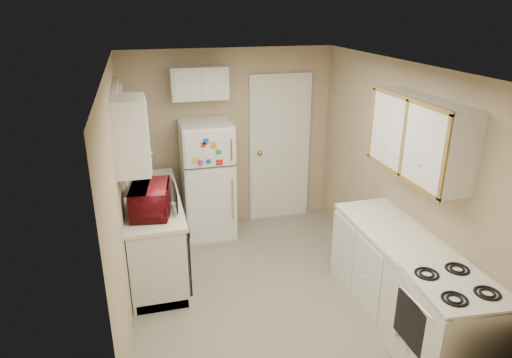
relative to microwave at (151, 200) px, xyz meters
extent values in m
plane|color=#A8A38B|center=(1.12, -0.45, -1.05)|extent=(3.80, 3.80, 0.00)
plane|color=white|center=(1.12, -0.45, 1.35)|extent=(3.80, 3.80, 0.00)
plane|color=tan|center=(-0.28, -0.45, 0.15)|extent=(3.80, 3.80, 0.00)
plane|color=tan|center=(2.52, -0.45, 0.15)|extent=(3.80, 3.80, 0.00)
plane|color=tan|center=(1.12, 1.45, 0.15)|extent=(2.80, 2.80, 0.00)
plane|color=tan|center=(1.12, -2.35, 0.15)|extent=(2.80, 2.80, 0.00)
cube|color=silver|center=(0.02, 0.45, -0.60)|extent=(0.60, 1.80, 0.90)
cube|color=black|center=(0.31, -0.15, -0.56)|extent=(0.03, 0.58, 0.72)
cube|color=gray|center=(0.02, 0.60, -0.19)|extent=(0.54, 0.74, 0.16)
imported|color=maroon|center=(0.00, 0.00, 0.00)|extent=(0.59, 0.38, 0.37)
imported|color=#EAE6C9|center=(-0.03, 0.87, -0.05)|extent=(0.10, 0.10, 0.20)
cube|color=silver|center=(-0.24, 0.60, 0.55)|extent=(0.10, 0.98, 1.08)
cube|color=silver|center=(-0.13, -0.23, 0.75)|extent=(0.30, 0.45, 0.70)
cube|color=silver|center=(0.75, 1.09, -0.28)|extent=(0.64, 0.62, 1.55)
cube|color=silver|center=(0.72, 1.30, 0.95)|extent=(0.70, 0.30, 0.40)
cube|color=silver|center=(1.82, 1.41, -0.03)|extent=(0.86, 0.06, 2.08)
cube|color=silver|center=(2.22, -1.25, -0.60)|extent=(0.60, 2.00, 0.90)
cube|color=silver|center=(2.19, -1.90, -0.61)|extent=(0.66, 0.78, 0.89)
cube|color=silver|center=(2.37, -0.95, 0.75)|extent=(0.30, 1.20, 0.70)
camera|label=1|loc=(-0.05, -4.38, 1.87)|focal=32.00mm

